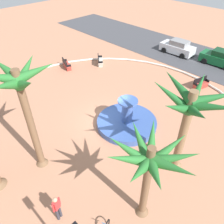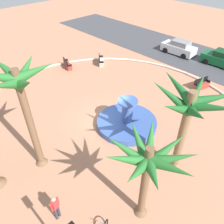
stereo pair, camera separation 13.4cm
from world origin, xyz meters
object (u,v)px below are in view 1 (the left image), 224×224
at_px(fountain, 127,122).
at_px(parked_car_second, 220,58).
at_px(palm_tree_near_fountain, 150,162).
at_px(palm_tree_by_curb, 190,110).
at_px(bench_west, 67,65).
at_px(person_cyclist_helmet, 57,207).
at_px(bench_southwest, 100,62).
at_px(palm_tree_far_side, 21,94).
at_px(parked_car_leftmost, 178,47).
at_px(bench_southeast, 201,85).

distance_m(fountain, parked_car_second, 14.71).
xyz_separation_m(palm_tree_near_fountain, palm_tree_by_curb, (-0.48, 3.78, 0.32)).
bearing_deg(palm_tree_near_fountain, palm_tree_by_curb, 97.28).
height_order(bench_west, person_cyclist_helmet, person_cyclist_helmet).
xyz_separation_m(bench_southwest, parked_car_second, (9.25, 9.25, 0.43)).
relative_size(palm_tree_far_side, parked_car_second, 1.65).
bearing_deg(parked_car_leftmost, palm_tree_near_fountain, -62.25).
distance_m(palm_tree_near_fountain, bench_west, 17.62).
bearing_deg(palm_tree_near_fountain, fountain, 139.07).
height_order(fountain, bench_west, fountain).
bearing_deg(fountain, bench_west, 168.04).
xyz_separation_m(fountain, palm_tree_far_side, (-1.30, -6.39, 4.82)).
bearing_deg(bench_southwest, fountain, -31.32).
distance_m(bench_southwest, parked_car_leftmost, 9.65).
distance_m(palm_tree_far_side, bench_southeast, 16.12).
relative_size(palm_tree_far_side, bench_west, 4.00).
bearing_deg(parked_car_second, fountain, -91.11).
bearing_deg(fountain, palm_tree_near_fountain, -40.93).
bearing_deg(person_cyclist_helmet, bench_southwest, 131.09).
height_order(palm_tree_by_curb, parked_car_second, palm_tree_by_curb).
xyz_separation_m(bench_west, bench_southeast, (12.04, 6.50, 0.00)).
bearing_deg(bench_southeast, fountain, -98.08).
bearing_deg(fountain, person_cyclist_helmet, -72.57).
xyz_separation_m(palm_tree_far_side, bench_west, (-9.50, 8.68, -4.80)).
distance_m(palm_tree_far_side, parked_car_leftmost, 21.17).
bearing_deg(fountain, palm_tree_by_curb, -7.78).
xyz_separation_m(palm_tree_far_side, bench_southwest, (-7.67, 11.85, -4.80)).
bearing_deg(parked_car_second, palm_tree_near_fountain, -75.89).
bearing_deg(palm_tree_far_side, parked_car_leftmost, 99.25).
bearing_deg(palm_tree_near_fountain, bench_west, 157.13).
bearing_deg(palm_tree_near_fountain, bench_southwest, 144.93).
bearing_deg(palm_tree_near_fountain, palm_tree_far_side, -162.83).
bearing_deg(bench_southeast, parked_car_leftmost, 138.09).
height_order(bench_southeast, parked_car_second, parked_car_second).
height_order(palm_tree_by_curb, parked_car_leftmost, palm_tree_by_curb).
distance_m(bench_west, bench_southwest, 3.66).
xyz_separation_m(palm_tree_far_side, parked_car_leftmost, (-3.33, 20.45, -4.36)).
bearing_deg(person_cyclist_helmet, palm_tree_far_side, 162.47).
height_order(person_cyclist_helmet, parked_car_second, person_cyclist_helmet).
bearing_deg(person_cyclist_helmet, palm_tree_near_fountain, 49.01).
bearing_deg(person_cyclist_helmet, bench_west, 143.24).
distance_m(bench_southwest, parked_car_second, 13.09).
xyz_separation_m(palm_tree_by_curb, palm_tree_far_side, (-5.90, -5.76, 0.86)).
distance_m(bench_southeast, parked_car_second, 6.01).
height_order(bench_west, bench_southwest, same).
bearing_deg(palm_tree_far_side, parked_car_second, 85.71).
bearing_deg(bench_southeast, palm_tree_by_curb, -70.36).
xyz_separation_m(palm_tree_by_curb, bench_southeast, (-3.36, 9.42, -3.94)).
relative_size(palm_tree_near_fountain, bench_west, 2.98).
height_order(palm_tree_near_fountain, bench_southwest, palm_tree_near_fountain).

